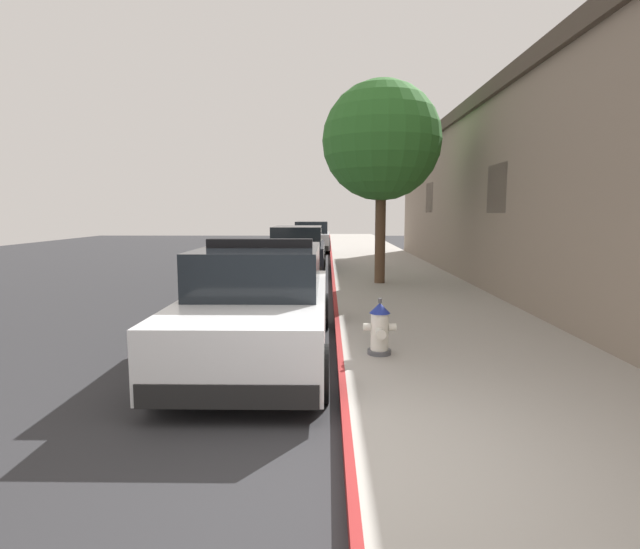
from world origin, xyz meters
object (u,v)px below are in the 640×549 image
police_cruiser (260,305)px  fire_hydrant (380,329)px  parked_car_silver_ahead (297,250)px  street_tree (382,141)px  parked_car_dark_far (312,237)px

police_cruiser → fire_hydrant: police_cruiser is taller
parked_car_silver_ahead → fire_hydrant: bearing=-80.8°
parked_car_silver_ahead → street_tree: (2.45, -3.80, 3.15)m
parked_car_dark_far → street_tree: street_tree is taller
fire_hydrant → street_tree: street_tree is taller
police_cruiser → street_tree: (2.37, 6.48, 3.14)m
police_cruiser → parked_car_dark_far: bearing=89.6°
police_cruiser → fire_hydrant: size_ratio=6.37×
parked_car_silver_ahead → street_tree: 5.51m
street_tree → parked_car_silver_ahead: bearing=122.8°
fire_hydrant → street_tree: 7.70m
parked_car_silver_ahead → fire_hydrant: size_ratio=6.37×
parked_car_silver_ahead → fire_hydrant: 10.83m
police_cruiser → parked_car_dark_far: police_cruiser is taller
police_cruiser → street_tree: 7.58m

